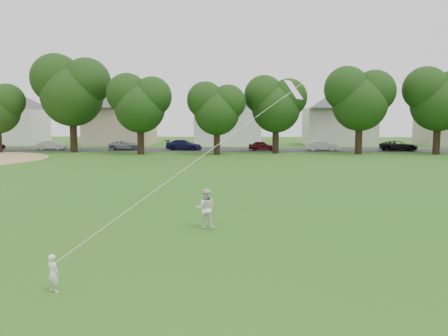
{
  "coord_description": "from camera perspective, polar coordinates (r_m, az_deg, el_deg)",
  "views": [
    {
      "loc": [
        2.01,
        -12.21,
        3.93
      ],
      "look_at": [
        1.42,
        2.0,
        2.3
      ],
      "focal_mm": 35.0,
      "sensor_mm": 36.0,
      "label": 1
    }
  ],
  "objects": [
    {
      "name": "tree_row",
      "position": [
        48.36,
        2.46,
        9.48
      ],
      "size": [
        82.82,
        9.8,
        11.51
      ],
      "color": "black",
      "rests_on": "ground"
    },
    {
      "name": "ground",
      "position": [
        12.98,
        -6.78,
        -11.13
      ],
      "size": [
        160.0,
        160.0,
        0.0
      ],
      "primitive_type": "plane",
      "color": "#235914",
      "rests_on": "ground"
    },
    {
      "name": "kite",
      "position": [
        13.77,
        -2.18,
        2.05
      ],
      "size": [
        3.65,
        4.87,
        11.6
      ],
      "color": "white",
      "rests_on": "ground"
    },
    {
      "name": "house_row",
      "position": [
        64.25,
        0.61,
        7.53
      ],
      "size": [
        75.85,
        13.81,
        10.38
      ],
      "color": "white",
      "rests_on": "ground"
    },
    {
      "name": "parked_cars",
      "position": [
        53.48,
        -2.26,
        2.98
      ],
      "size": [
        54.29,
        2.44,
        1.29
      ],
      "color": "black",
      "rests_on": "ground"
    },
    {
      "name": "older_boy",
      "position": [
        15.66,
        -2.39,
        -5.31
      ],
      "size": [
        0.71,
        0.57,
        1.43
      ],
      "primitive_type": "imported",
      "rotation": [
        0.0,
        0.0,
        3.11
      ],
      "color": "white",
      "rests_on": "ground"
    },
    {
      "name": "toddler",
      "position": [
        10.87,
        -21.44,
        -12.66
      ],
      "size": [
        0.38,
        0.32,
        0.88
      ],
      "primitive_type": "imported",
      "rotation": [
        0.0,
        0.0,
        2.76
      ],
      "color": "white",
      "rests_on": "ground"
    },
    {
      "name": "street",
      "position": [
        54.39,
        0.24,
        2.41
      ],
      "size": [
        90.0,
        7.0,
        0.01
      ],
      "primitive_type": "cube",
      "color": "#2D2D30",
      "rests_on": "ground"
    }
  ]
}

